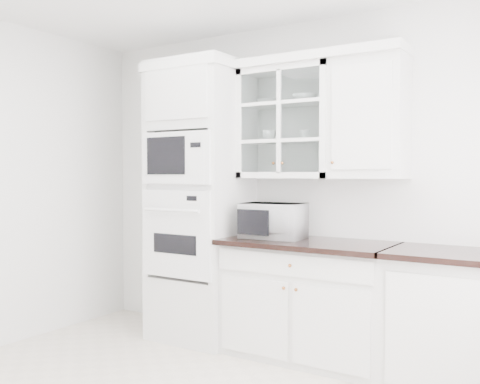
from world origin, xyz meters
The scene contains 12 objects.
room_shell centered at (0.00, 0.43, 1.78)m, with size 4.00×3.50×2.70m.
oven_column centered at (-0.75, 1.42, 1.20)m, with size 0.76×0.68×2.40m.
base_cabinet_run centered at (0.28, 1.45, 0.46)m, with size 1.32×0.67×0.92m.
extra_base_cabinet centered at (1.28, 1.45, 0.46)m, with size 0.72×0.67×0.92m.
upper_cabinet_glass centered at (0.03, 1.58, 1.85)m, with size 0.80×0.33×0.90m.
upper_cabinet_solid centered at (0.71, 1.58, 1.85)m, with size 0.55×0.33×0.90m, color silver.
crown_molding centered at (-0.07, 1.56, 2.33)m, with size 2.14×0.38×0.07m, color white.
countertop_microwave centered at (-0.02, 1.44, 1.06)m, with size 0.48×0.40×0.28m, color white.
bowl_a centered at (-0.15, 1.59, 2.03)m, with size 0.19×0.19×0.05m, color white.
bowl_b centered at (0.18, 1.57, 2.04)m, with size 0.19×0.19×0.06m, color white.
cup_a centered at (-0.15, 1.57, 1.75)m, with size 0.11×0.11×0.09m, color white.
cup_b centered at (0.18, 1.57, 1.75)m, with size 0.09×0.09×0.08m, color white.
Camera 1 is at (2.04, -2.32, 1.44)m, focal length 40.00 mm.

